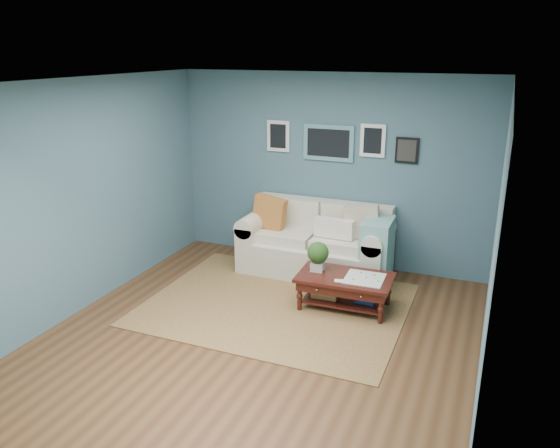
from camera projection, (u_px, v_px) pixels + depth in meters
The scene contains 4 objects.
room_shell at pixel (258, 218), 5.53m from camera, with size 5.00×5.02×2.70m.
area_rug at pixel (277, 304), 6.69m from camera, with size 3.07×2.46×0.01m, color brown.
loveseat at pixel (322, 243), 7.52m from camera, with size 2.08×0.95×1.07m.
coffee_table at pixel (340, 281), 6.53m from camera, with size 1.14×0.69×0.78m.
Camera 1 is at (2.22, -4.73, 3.02)m, focal length 35.00 mm.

